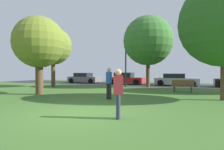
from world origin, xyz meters
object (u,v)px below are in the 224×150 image
object	(u,v)px
oak_tree_right	(148,41)
person_thrower	(118,91)
parked_car_grey	(84,78)
street_lamp_post	(126,64)
park_bench	(183,86)
parked_car_silver	(176,80)
birch_tree_lone	(224,23)
maple_tree_far	(53,46)
person_bystander	(109,82)
oak_tree_left	(39,43)
parked_car_red	(125,79)

from	to	relation	value
oak_tree_right	person_thrower	size ratio (longest dim) A/B	4.20
parked_car_grey	street_lamp_post	size ratio (longest dim) A/B	0.93
oak_tree_right	street_lamp_post	xyz separation A→B (m)	(-2.16, -0.38, -2.29)
person_thrower	park_bench	size ratio (longest dim) A/B	1.04
person_thrower	parked_car_silver	xyz separation A→B (m)	(0.51, 15.93, -0.30)
birch_tree_lone	parked_car_grey	xyz separation A→B (m)	(-14.88, 9.97, -3.59)
birch_tree_lone	person_thrower	size ratio (longest dim) A/B	3.99
maple_tree_far	person_thrower	world-z (taller)	maple_tree_far
birch_tree_lone	person_thrower	bearing A→B (deg)	-121.95
birch_tree_lone	person_bystander	bearing A→B (deg)	-160.24
oak_tree_right	park_bench	bearing A→B (deg)	-43.68
oak_tree_left	person_bystander	bearing A→B (deg)	-1.52
person_bystander	parked_car_red	distance (m)	12.42
maple_tree_far	parked_car_red	bearing A→B (deg)	49.39
person_thrower	oak_tree_left	bearing A→B (deg)	-50.85
parked_car_grey	oak_tree_left	bearing A→B (deg)	-72.45
person_bystander	parked_car_red	size ratio (longest dim) A/B	0.41
person_thrower	person_bystander	world-z (taller)	person_bystander
maple_tree_far	person_bystander	xyz separation A→B (m)	(8.68, -5.61, -3.09)
person_bystander	street_lamp_post	size ratio (longest dim) A/B	0.40
parked_car_grey	parked_car_red	bearing A→B (deg)	-0.88
oak_tree_right	person_bystander	bearing A→B (deg)	-91.52
park_bench	person_bystander	bearing A→B (deg)	57.03
birch_tree_lone	street_lamp_post	distance (m)	10.24
oak_tree_left	maple_tree_far	world-z (taller)	maple_tree_far
oak_tree_left	park_bench	size ratio (longest dim) A/B	3.30
oak_tree_left	street_lamp_post	world-z (taller)	oak_tree_left
birch_tree_lone	parked_car_silver	bearing A→B (deg)	108.29
maple_tree_far	person_bystander	distance (m)	10.78
oak_tree_left	person_thrower	world-z (taller)	oak_tree_left
birch_tree_lone	person_bystander	xyz separation A→B (m)	(-5.88, -2.11, -3.21)
person_bystander	parked_car_silver	distance (m)	12.28
person_bystander	person_thrower	bearing A→B (deg)	-149.38
parked_car_red	parked_car_silver	world-z (taller)	parked_car_red
parked_car_red	oak_tree_right	bearing A→B (deg)	-42.80
oak_tree_left	parked_car_grey	world-z (taller)	oak_tree_left
oak_tree_left	park_bench	world-z (taller)	oak_tree_left
person_bystander	street_lamp_post	world-z (taller)	street_lamp_post
park_bench	street_lamp_post	size ratio (longest dim) A/B	0.36
parked_car_red	park_bench	xyz separation A→B (m)	(6.82, -6.42, -0.18)
maple_tree_far	parked_car_red	distance (m)	9.09
parked_car_red	birch_tree_lone	bearing A→B (deg)	-47.41
maple_tree_far	park_bench	world-z (taller)	maple_tree_far
oak_tree_right	person_thrower	world-z (taller)	oak_tree_right
oak_tree_left	parked_car_red	size ratio (longest dim) A/B	1.22
person_thrower	street_lamp_post	distance (m)	13.08
parked_car_red	parked_car_silver	distance (m)	5.82
parked_car_red	person_thrower	bearing A→B (deg)	-71.56
maple_tree_far	park_bench	bearing A→B (deg)	-0.16
maple_tree_far	oak_tree_right	bearing A→B (deg)	19.75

